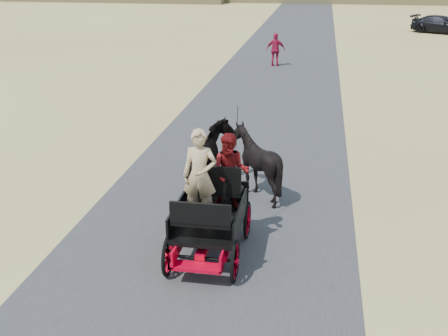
% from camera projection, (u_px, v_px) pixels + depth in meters
% --- Properties ---
extents(ground, '(140.00, 140.00, 0.00)m').
position_uv_depth(ground, '(224.00, 203.00, 13.33)').
color(ground, tan).
extents(road, '(6.00, 140.00, 0.01)m').
position_uv_depth(road, '(224.00, 203.00, 13.33)').
color(road, '#38383A').
rests_on(road, ground).
extents(carriage, '(1.30, 2.40, 0.72)m').
position_uv_depth(carriage, '(210.00, 237.00, 10.99)').
color(carriage, black).
rests_on(carriage, ground).
extents(horse_left, '(0.91, 2.01, 1.70)m').
position_uv_depth(horse_left, '(212.00, 160.00, 13.67)').
color(horse_left, black).
rests_on(horse_left, ground).
extents(horse_right, '(1.37, 1.54, 1.70)m').
position_uv_depth(horse_right, '(256.00, 163.00, 13.49)').
color(horse_right, black).
rests_on(horse_right, ground).
extents(driver_man, '(0.66, 0.43, 1.80)m').
position_uv_depth(driver_man, '(200.00, 175.00, 10.62)').
color(driver_man, tan).
rests_on(driver_man, carriage).
extents(passenger_woman, '(0.77, 0.60, 1.58)m').
position_uv_depth(passenger_woman, '(230.00, 172.00, 11.09)').
color(passenger_woman, '#660C0F').
rests_on(passenger_woman, carriage).
extents(pedestrian, '(1.02, 0.45, 1.73)m').
position_uv_depth(pedestrian, '(276.00, 50.00, 29.49)').
color(pedestrian, maroon).
rests_on(pedestrian, ground).
extents(car_c, '(4.76, 3.73, 1.29)m').
position_uv_depth(car_c, '(442.00, 25.00, 42.02)').
color(car_c, black).
rests_on(car_c, ground).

